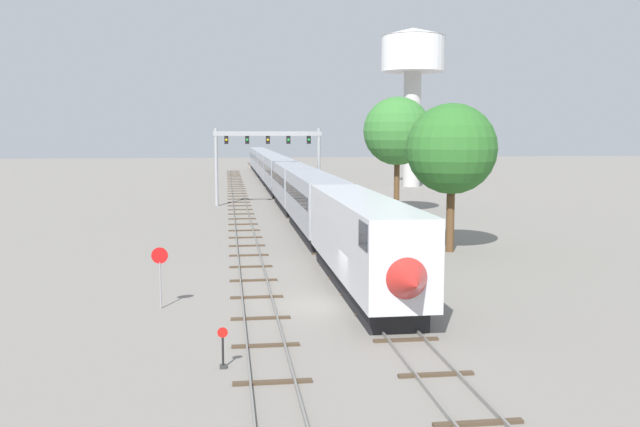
{
  "coord_description": "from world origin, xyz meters",
  "views": [
    {
      "loc": [
        -4.88,
        -32.05,
        8.13
      ],
      "look_at": [
        1.0,
        12.0,
        3.0
      ],
      "focal_mm": 39.37,
      "sensor_mm": 36.0,
      "label": 1
    }
  ],
  "objects": [
    {
      "name": "water_tower",
      "position": [
        22.97,
        71.71,
        18.44
      ],
      "size": [
        9.6,
        9.6,
        23.63
      ],
      "color": "beige",
      "rests_on": "ground"
    },
    {
      "name": "stop_sign",
      "position": [
        -8.0,
        0.51,
        1.87
      ],
      "size": [
        0.76,
        0.08,
        2.88
      ],
      "color": "gray",
      "rests_on": "ground"
    },
    {
      "name": "passenger_train",
      "position": [
        2.0,
        62.82,
        2.61
      ],
      "size": [
        3.04,
        138.29,
        4.8
      ],
      "color": "silver",
      "rests_on": "ground"
    },
    {
      "name": "switch_stand",
      "position": [
        -5.1,
        -8.27,
        0.52
      ],
      "size": [
        0.36,
        0.24,
        1.46
      ],
      "color": "black",
      "rests_on": "ground"
    },
    {
      "name": "signal_gantry",
      "position": [
        -0.25,
        46.64,
        6.32
      ],
      "size": [
        12.1,
        0.49,
        8.63
      ],
      "color": "#999BA0",
      "rests_on": "ground"
    },
    {
      "name": "track_main",
      "position": [
        2.0,
        60.0,
        0.07
      ],
      "size": [
        2.6,
        200.0,
        0.16
      ],
      "color": "slate",
      "rests_on": "ground"
    },
    {
      "name": "track_near",
      "position": [
        -3.5,
        40.0,
        0.07
      ],
      "size": [
        2.6,
        160.0,
        0.16
      ],
      "color": "slate",
      "rests_on": "ground"
    },
    {
      "name": "trackside_tree_mid",
      "position": [
        10.25,
        13.92,
        7.02
      ],
      "size": [
        6.15,
        6.15,
        10.13
      ],
      "color": "brown",
      "rests_on": "ground"
    },
    {
      "name": "ground_plane",
      "position": [
        0.0,
        0.0,
        0.0
      ],
      "size": [
        400.0,
        400.0,
        0.0
      ],
      "primitive_type": "plane",
      "color": "gray"
    },
    {
      "name": "trackside_tree_left",
      "position": [
        12.16,
        36.98,
        8.27
      ],
      "size": [
        6.84,
        6.84,
        11.72
      ],
      "color": "brown",
      "rests_on": "ground"
    }
  ]
}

